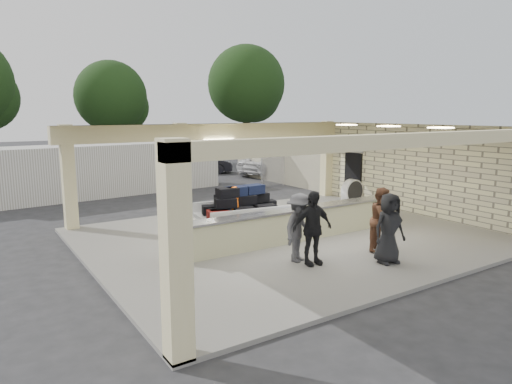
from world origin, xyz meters
TOP-DOWN VIEW (x-y plane):
  - ground at (0.00, 0.00)m, footprint 120.00×120.00m
  - pavilion at (0.21, 0.66)m, footprint 12.01×10.00m
  - baggage_counter at (0.00, -0.50)m, footprint 8.20×0.58m
  - luggage_cart at (-1.26, 0.81)m, footprint 2.90×2.01m
  - drum_fan at (5.12, 2.40)m, footprint 1.00×0.55m
  - baggage_handler at (-1.57, 0.72)m, footprint 0.34×0.59m
  - passenger_a at (1.23, -2.65)m, footprint 0.95×0.71m
  - passenger_b at (-1.15, -2.50)m, footprint 1.16×0.55m
  - passenger_c at (-1.28, -2.12)m, footprint 1.22×0.84m
  - passenger_d at (0.57, -3.47)m, footprint 0.94×0.51m
  - car_white_a at (8.33, 12.56)m, footprint 5.52×3.90m
  - car_white_b at (10.61, 13.61)m, footprint 4.86×3.66m
  - car_dark at (4.84, 15.84)m, footprint 4.14×3.26m
  - container_white at (-2.54, 11.17)m, footprint 11.41×3.18m
  - fence at (11.00, 9.00)m, footprint 12.06×0.06m
  - tree_mid at (2.32, 26.16)m, footprint 6.00×5.60m
  - tree_right at (14.32, 25.16)m, footprint 7.20×7.00m
  - adjacent_building at (9.50, 10.00)m, footprint 6.00×8.00m

SIDE VIEW (x-z plane):
  - ground at x=0.00m, z-range 0.00..0.00m
  - baggage_counter at x=0.00m, z-range 0.10..1.08m
  - car_dark at x=4.84m, z-range 0.00..1.33m
  - drum_fan at x=5.12m, z-range 0.14..1.24m
  - car_white_a at x=8.33m, z-range 0.00..1.43m
  - car_white_b at x=10.61m, z-range 0.00..1.45m
  - baggage_handler at x=-1.57m, z-range 0.10..1.71m
  - luggage_cart at x=-1.26m, z-range 0.19..1.77m
  - passenger_c at x=-1.28m, z-range 0.10..1.89m
  - passenger_a at x=1.23m, z-range 0.10..1.89m
  - passenger_d at x=0.57m, z-range 0.10..1.92m
  - passenger_b at x=-1.15m, z-range 0.10..2.00m
  - fence at x=11.00m, z-range 0.04..2.07m
  - container_white at x=-2.54m, z-range 0.00..2.44m
  - pavilion at x=0.21m, z-range -0.43..3.12m
  - adjacent_building at x=9.50m, z-range 0.00..3.20m
  - tree_mid at x=2.32m, z-range 0.96..8.96m
  - tree_right at x=14.32m, z-range 1.21..11.21m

